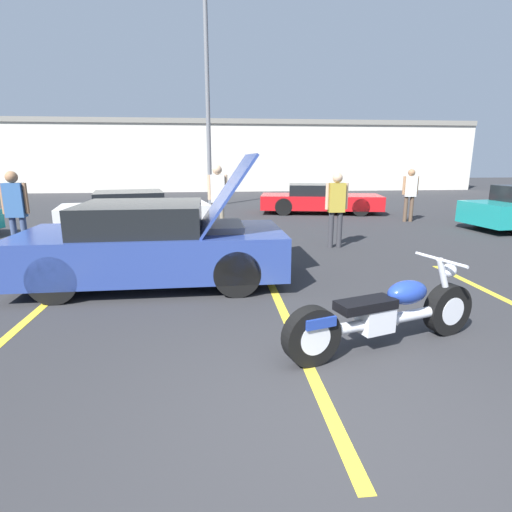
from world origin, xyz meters
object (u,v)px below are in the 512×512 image
object	(u,v)px
spectator_by_show_car	(218,194)
spectator_midground	(410,191)
light_pole	(209,94)
show_car_hood_open	(155,244)
parked_car_mid_left_row	(134,210)
spectator_far_lot	(16,207)
motorcycle	(385,315)
parked_car_mid_right_row	(319,199)
spectator_near_motorcycle	(336,204)

from	to	relation	value
spectator_by_show_car	spectator_midground	bearing A→B (deg)	17.10
light_pole	show_car_hood_open	bearing A→B (deg)	-94.51
spectator_midground	spectator_by_show_car	bearing A→B (deg)	-162.90
show_car_hood_open	parked_car_mid_left_row	bearing A→B (deg)	102.89
light_pole	spectator_far_lot	size ratio (longest dim) A/B	4.75
light_pole	motorcycle	xyz separation A→B (m)	(1.90, -13.82, -4.22)
show_car_hood_open	spectator_far_lot	bearing A→B (deg)	145.82
light_pole	parked_car_mid_right_row	bearing A→B (deg)	-34.53
parked_car_mid_right_row	spectator_far_lot	xyz separation A→B (m)	(-7.95, -6.37, 0.54)
spectator_near_motorcycle	spectator_by_show_car	distance (m)	3.17
parked_car_mid_left_row	spectator_far_lot	bearing A→B (deg)	-124.80
show_car_hood_open	spectator_midground	size ratio (longest dim) A/B	2.49
light_pole	spectator_far_lot	xyz separation A→B (m)	(-3.88, -9.17, -3.53)
parked_car_mid_left_row	spectator_by_show_car	world-z (taller)	spectator_by_show_car
spectator_by_show_car	parked_car_mid_right_row	bearing A→B (deg)	48.02
parked_car_mid_right_row	parked_car_mid_left_row	bearing A→B (deg)	-147.24
parked_car_mid_right_row	spectator_midground	bearing A→B (deg)	-34.73
show_car_hood_open	parked_car_mid_right_row	world-z (taller)	show_car_hood_open
spectator_far_lot	spectator_midground	bearing A→B (deg)	21.14
spectator_by_show_car	parked_car_mid_left_row	bearing A→B (deg)	145.58
parked_car_mid_right_row	spectator_midground	size ratio (longest dim) A/B	2.78
spectator_near_motorcycle	spectator_far_lot	bearing A→B (deg)	-177.01
parked_car_mid_right_row	show_car_hood_open	bearing A→B (deg)	-110.14
parked_car_mid_right_row	spectator_near_motorcycle	size ratio (longest dim) A/B	2.76
spectator_near_motorcycle	motorcycle	bearing A→B (deg)	-100.91
motorcycle	spectator_near_motorcycle	size ratio (longest dim) A/B	1.39
spectator_near_motorcycle	show_car_hood_open	bearing A→B (deg)	-148.20
motorcycle	parked_car_mid_right_row	world-z (taller)	parked_car_mid_right_row
light_pole	spectator_by_show_car	size ratio (longest dim) A/B	4.55
parked_car_mid_right_row	spectator_near_motorcycle	bearing A→B (deg)	-90.75
spectator_far_lot	parked_car_mid_right_row	bearing A→B (deg)	38.71
motorcycle	spectator_midground	xyz separation A→B (m)	(4.53, 8.64, 0.63)
spectator_midground	spectator_far_lot	size ratio (longest dim) A/B	0.95
spectator_near_motorcycle	spectator_far_lot	xyz separation A→B (m)	(-6.75, -0.35, 0.05)
parked_car_mid_left_row	spectator_midground	xyz separation A→B (m)	(8.72, 0.21, 0.48)
spectator_midground	motorcycle	bearing A→B (deg)	-117.66
spectator_near_motorcycle	light_pole	bearing A→B (deg)	108.02
spectator_by_show_car	spectator_near_motorcycle	bearing A→B (deg)	-32.76
parked_car_mid_left_row	spectator_midground	world-z (taller)	spectator_midground
light_pole	parked_car_mid_left_row	distance (m)	7.14
spectator_near_motorcycle	spectator_midground	xyz separation A→B (m)	(3.56, 3.63, -0.01)
parked_car_mid_right_row	spectator_midground	xyz separation A→B (m)	(2.36, -2.38, 0.48)
light_pole	motorcycle	world-z (taller)	light_pole
spectator_midground	light_pole	bearing A→B (deg)	141.13
show_car_hood_open	light_pole	bearing A→B (deg)	84.60
show_car_hood_open	parked_car_mid_right_row	bearing A→B (deg)	58.43
light_pole	spectator_near_motorcycle	distance (m)	9.94
motorcycle	spectator_near_motorcycle	bearing A→B (deg)	61.57
show_car_hood_open	spectator_by_show_car	world-z (taller)	show_car_hood_open
light_pole	spectator_far_lot	bearing A→B (deg)	-112.93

